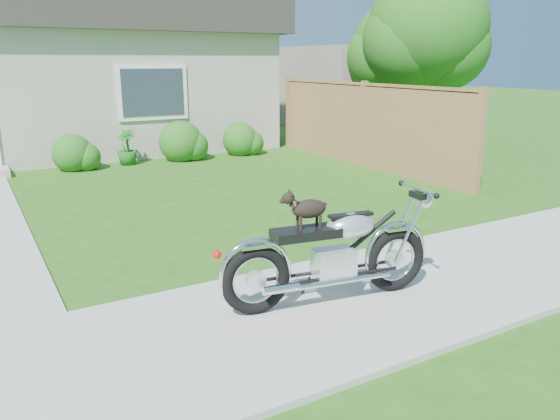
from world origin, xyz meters
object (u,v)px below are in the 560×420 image
at_px(tree_far, 401,51).
at_px(potted_plant_right, 127,147).
at_px(motorcycle_with_dog, 333,253).
at_px(tree_near, 433,32).
at_px(house, 21,67).
at_px(fence, 363,124).

relative_size(tree_far, potted_plant_right, 5.10).
bearing_deg(motorcycle_with_dog, tree_near, 49.71).
distance_m(tree_far, motorcycle_with_dog, 12.98).
relative_size(house, potted_plant_right, 15.69).
bearing_deg(motorcycle_with_dog, fence, 58.51).
height_order(fence, motorcycle_with_dog, fence).
bearing_deg(motorcycle_with_dog, tree_far, 54.56).
bearing_deg(house, tree_far, -15.11).
xyz_separation_m(fence, tree_far, (4.10, 3.44, 1.68)).
height_order(potted_plant_right, motorcycle_with_dog, motorcycle_with_dog).
xyz_separation_m(house, motorcycle_with_dog, (1.42, -11.95, -1.61)).
bearing_deg(house, potted_plant_right, -63.98).
xyz_separation_m(tree_far, potted_plant_right, (-8.72, -0.64, -2.22)).
distance_m(fence, tree_near, 3.90).
height_order(tree_far, motorcycle_with_dog, tree_far).
relative_size(tree_near, potted_plant_right, 5.90).
relative_size(house, fence, 1.90).
relative_size(tree_near, motorcycle_with_dog, 2.14).
bearing_deg(tree_far, motorcycle_with_dog, -134.49).
bearing_deg(tree_near, potted_plant_right, 167.78).
bearing_deg(tree_near, fence, -159.83).
bearing_deg(house, motorcycle_with_dog, -83.22).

